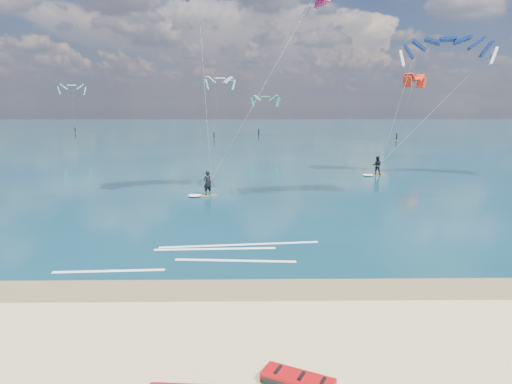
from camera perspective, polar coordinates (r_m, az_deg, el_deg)
The scene contains 7 objects.
ground at distance 55.08m, azimuth -4.73°, elevation 3.23°, with size 320.00×320.00×0.00m, color tan.
wet_sand_strip at distance 19.33m, azimuth -12.20°, elevation -11.81°, with size 320.00×2.40×0.01m, color brown.
sea at distance 118.74m, azimuth -2.66°, elevation 7.42°, with size 320.00×200.00×0.04m, color #0A3137.
kitesurfer_main at distance 33.80m, azimuth -3.05°, elevation 14.96°, with size 12.77×7.81×18.80m.
kitesurfer_far at distance 48.03m, azimuth 19.18°, elevation 11.11°, with size 12.42×6.12×14.97m.
shoreline_foam at distance 23.07m, azimuth -5.80°, elevation -7.69°, with size 12.51×4.61×0.01m.
distant_kites at distance 99.09m, azimuth -2.72°, elevation 10.05°, with size 79.86×29.42×12.60m.
Camera 1 is at (3.74, -14.45, 7.42)m, focal length 32.00 mm.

